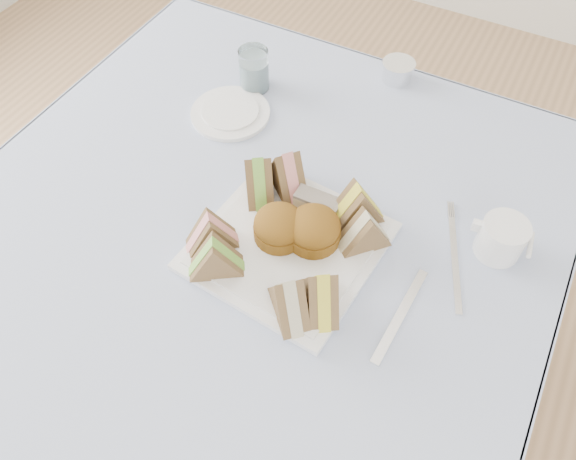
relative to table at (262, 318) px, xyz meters
The scene contains 21 objects.
floor 0.37m from the table, ahead, with size 4.00×4.00×0.00m, color #9E7751.
table is the anchor object (origin of this frame).
tablecloth 0.37m from the table, ahead, with size 1.02×1.02×0.01m, color #B1BED3.
serving_plate 0.39m from the table, 21.78° to the right, with size 0.28×0.28×0.01m, color white.
sandwich_fl_a 0.44m from the table, 104.82° to the right, with size 0.09×0.04×0.08m, color olive, non-canonical shape.
sandwich_fl_b 0.45m from the table, 86.49° to the right, with size 0.09×0.04×0.08m, color olive, non-canonical shape.
sandwich_fr_a 0.48m from the table, 31.14° to the right, with size 0.09×0.04×0.08m, color olive, non-canonical shape.
sandwich_fr_b 0.47m from the table, 44.82° to the right, with size 0.09×0.04×0.08m, color olive, non-canonical shape.
sandwich_bl_a 0.43m from the table, 107.39° to the left, with size 0.10×0.04×0.09m, color olive, non-canonical shape.
sandwich_bl_b 0.44m from the table, 71.49° to the left, with size 0.10×0.04×0.09m, color olive, non-canonical shape.
sandwich_br_a 0.47m from the table, ahead, with size 0.09×0.04×0.08m, color olive, non-canonical shape.
sandwich_br_b 0.46m from the table, 21.72° to the left, with size 0.10×0.05×0.09m, color olive, non-canonical shape.
scone_left 0.42m from the table, 22.67° to the right, with size 0.09×0.09×0.06m, color #8C5F11.
scone_right 0.43m from the table, ahead, with size 0.09×0.09×0.06m, color #8C5F11.
pastry_slice 0.42m from the table, 28.05° to the left, with size 0.08×0.03×0.04m, color beige.
side_plate 0.46m from the table, 130.56° to the left, with size 0.16×0.16×0.01m, color white.
water_glass 0.54m from the table, 119.89° to the left, with size 0.06×0.06×0.09m, color white.
tea_strainer 0.61m from the table, 79.98° to the left, with size 0.07×0.07×0.04m, color white.
knife 0.48m from the table, 12.35° to the right, with size 0.01×0.18×0.00m, color white.
fork 0.51m from the table, 10.98° to the left, with size 0.01×0.19×0.00m, color white.
creamer_jug 0.58m from the table, 17.72° to the left, with size 0.08×0.08×0.07m, color white.
Camera 1 is at (0.33, -0.50, 1.51)m, focal length 35.00 mm.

